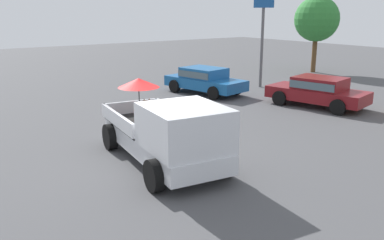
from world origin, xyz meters
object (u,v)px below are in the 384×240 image
object	(u,v)px
pickup_truck_main	(168,133)
parked_sedan_far	(318,90)
parked_sedan_near	(205,79)
motel_sign	(263,20)

from	to	relation	value
pickup_truck_main	parked_sedan_far	size ratio (longest dim) A/B	1.15
parked_sedan_near	motel_sign	world-z (taller)	motel_sign
motel_sign	parked_sedan_near	bearing A→B (deg)	-95.59
motel_sign	parked_sedan_far	bearing A→B (deg)	-16.02
pickup_truck_main	motel_sign	xyz separation A→B (m)	(-7.20, 10.74, 2.68)
parked_sedan_near	parked_sedan_far	bearing A→B (deg)	12.50
pickup_truck_main	parked_sedan_far	bearing A→B (deg)	111.43
pickup_truck_main	parked_sedan_near	world-z (taller)	pickup_truck_main
parked_sedan_near	parked_sedan_far	world-z (taller)	same
parked_sedan_far	motel_sign	xyz separation A→B (m)	(-4.97, 1.43, 2.91)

